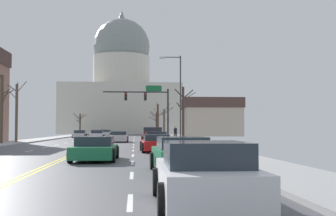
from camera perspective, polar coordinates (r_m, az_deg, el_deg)
The scene contains 24 objects.
ground at distance 38.80m, azimuth -9.73°, elevation -4.86°, with size 20.00×180.00×0.20m.
signal_gantry at distance 52.39m, azimuth -2.46°, elevation 0.90°, with size 7.91×0.41×6.53m.
street_lamp_right at distance 43.91m, azimuth 1.31°, elevation 2.18°, with size 2.22×0.24×8.71m.
capitol_building at distance 118.36m, azimuth -6.12°, elevation 2.74°, with size 31.30×18.96×33.56m.
sedan_near_00 at distance 48.51m, azimuth -6.44°, elevation -3.78°, with size 2.11×4.68×1.18m.
pickup_truck_near_01 at distance 41.81m, azimuth -2.01°, elevation -3.76°, with size 2.23×5.79×1.63m.
sedan_near_02 at distance 35.54m, azimuth -1.59°, elevation -4.20°, with size 2.04×4.43×1.26m.
sedan_near_03 at distance 28.63m, azimuth -1.57°, elevation -4.67°, with size 2.09×4.50×1.13m.
sedan_near_04 at distance 21.31m, azimuth -9.53°, elevation -5.33°, with size 2.19×4.69×1.15m.
sedan_near_05 at distance 15.32m, azimuth 1.76°, elevation -6.24°, with size 2.11×4.48×1.26m.
sedan_near_06 at distance 8.92m, azimuth 4.74°, elevation -8.83°, with size 2.03×4.37×1.30m.
sedan_oncoming_00 at distance 61.33m, azimuth -9.28°, elevation -3.48°, with size 2.00×4.39×1.26m.
sedan_oncoming_01 at distance 70.54m, azimuth -11.50°, elevation -3.38°, with size 2.16×4.50×1.20m.
sedan_oncoming_02 at distance 80.07m, azimuth -8.23°, elevation -3.29°, with size 2.16×4.46×1.23m.
sedan_oncoming_03 at distance 88.33m, azimuth -8.05°, elevation -3.23°, with size 2.15×4.34×1.20m.
flank_building_01 at distance 82.33m, azimuth 5.81°, elevation -1.16°, with size 10.87×7.39×7.14m.
bare_tree_00 at distance 80.83m, azimuth -1.35°, elevation -1.49°, with size 3.06×1.44×6.17m.
bare_tree_01 at distance 47.28m, azimuth -19.22°, elevation -0.37°, with size 2.00×1.63×6.24m.
bare_tree_02 at distance 70.15m, azimuth -0.48°, elevation -1.82°, with size 2.12×2.43×5.35m.
bare_tree_03 at distance 93.30m, azimuth -11.46°, elevation -1.98°, with size 2.90×0.98×4.57m.
bare_tree_04 at distance 44.83m, azimuth 1.99°, elevation -0.52°, with size 2.34×1.51×5.65m.
bare_tree_05 at distance 43.47m, azimuth -20.94°, elevation 0.05°, with size 1.26×2.08×7.46m.
bare_tree_06 at distance 91.12m, azimuth -1.56°, elevation -1.98°, with size 1.92×1.30×4.94m.
pedestrian_00 at distance 46.19m, azimuth 0.98°, elevation -3.28°, with size 0.35×0.34×1.61m.
Camera 1 is at (3.59, -38.60, 1.57)m, focal length 46.56 mm.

